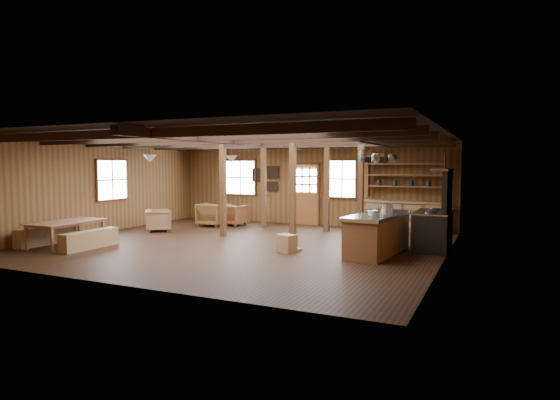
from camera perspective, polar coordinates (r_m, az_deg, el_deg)
name	(u,v)px	position (r m, az deg, el deg)	size (l,w,h in m)	color
room	(242,191)	(12.15, -4.66, 1.11)	(10.04, 9.04, 2.84)	black
ceiling_joists	(245,142)	(12.30, -4.29, 7.11)	(9.80, 8.82, 0.18)	black
timber_posts	(292,188)	(13.78, 1.51, 1.51)	(3.95, 2.35, 2.80)	#422312
back_door	(306,199)	(16.19, 3.17, 0.09)	(1.02, 0.08, 2.15)	brown
window_back_left	(241,178)	(17.30, -4.84, 2.74)	(1.32, 0.06, 1.32)	white
window_back_right	(342,179)	(15.73, 7.59, 2.56)	(1.02, 0.06, 1.32)	white
window_left	(112,180)	(15.57, -19.80, 2.32)	(0.14, 1.24, 1.32)	white
notice_boards	(267,177)	(16.78, -1.58, 2.84)	(1.08, 0.03, 0.90)	silver
back_counter	(404,212)	(15.05, 14.91, -1.45)	(2.55, 0.60, 2.45)	brown
pendant_lamps	(193,159)	(14.19, -10.61, 4.96)	(1.86, 2.36, 0.66)	#2A2A2C
pot_rack	(379,157)	(11.09, 11.93, 5.15)	(0.39, 3.00, 0.46)	#2A2A2C
kitchen_island	(378,233)	(11.19, 11.83, -4.00)	(1.13, 2.58, 1.20)	brown
step_stool	(287,243)	(11.16, 0.82, -5.31)	(0.48, 0.34, 0.43)	olive
commercial_range	(435,224)	(12.03, 18.36, -2.77)	(0.82, 1.61, 1.99)	#2A2A2C
dining_table	(68,234)	(13.12, -24.46, -3.76)	(1.83, 1.02, 0.64)	#925D42
bench_wall	(47,235)	(13.71, -26.49, -3.85)	(0.33, 1.74, 0.48)	olive
bench_aisle	(90,240)	(12.57, -22.18, -4.49)	(0.30, 1.63, 0.45)	olive
armchair_a	(212,215)	(16.00, -8.28, -1.77)	(0.83, 0.86, 0.78)	brown
armchair_b	(233,215)	(16.10, -5.70, -1.82)	(0.77, 0.79, 0.72)	brown
armchair_c	(158,220)	(15.10, -14.61, -2.41)	(0.73, 0.75, 0.68)	#8B603F
counter_pot	(387,207)	(11.96, 12.89, -0.83)	(0.29, 0.29, 0.17)	#B9BBC0
bowl	(373,211)	(11.34, 11.21, -1.38)	(0.23, 0.23, 0.06)	silver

